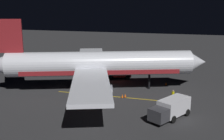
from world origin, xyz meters
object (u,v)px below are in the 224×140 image
ground_crew_worker (173,96)px  traffic_cone_near_left (111,97)px  airliner (96,65)px  traffic_cone_near_right (166,84)px  traffic_cone_under_wing (122,96)px  traffic_cone_far (125,96)px  baggage_truck (171,109)px  catering_truck (116,72)px

ground_crew_worker → traffic_cone_near_left: size_ratio=3.16×
airliner → traffic_cone_near_right: size_ratio=64.68×
ground_crew_worker → traffic_cone_near_right: (-8.18, -1.59, -0.64)m
traffic_cone_near_right → traffic_cone_under_wing: size_ratio=1.00×
ground_crew_worker → traffic_cone_near_left: 9.14m
airliner → traffic_cone_far: 7.07m
traffic_cone_near_left → ground_crew_worker: bearing=97.2°
baggage_truck → catering_truck: size_ratio=0.97×
traffic_cone_near_right → traffic_cone_near_left: bearing=-38.6°
airliner → traffic_cone_far: airliner is taller
airliner → ground_crew_worker: 13.08m
airliner → catering_truck: bearing=170.8°
traffic_cone_far → traffic_cone_near_left: bearing=-59.2°
baggage_truck → traffic_cone_under_wing: size_ratio=11.63×
catering_truck → airliner: bearing=-9.2°
ground_crew_worker → traffic_cone_under_wing: 7.48m
baggage_truck → catering_truck: baggage_truck is taller
traffic_cone_near_left → traffic_cone_near_right: 11.94m
catering_truck → traffic_cone_near_right: catering_truck is taller
baggage_truck → ground_crew_worker: baggage_truck is taller
traffic_cone_far → airliner: bearing=-113.7°
catering_truck → traffic_cone_under_wing: size_ratio=11.97×
baggage_truck → traffic_cone_near_left: size_ratio=11.63×
baggage_truck → traffic_cone_near_right: 14.55m
airliner → traffic_cone_near_left: (3.51, 3.37, -4.01)m
traffic_cone_far → ground_crew_worker: bearing=89.8°
traffic_cone_near_left → baggage_truck: bearing=60.8°
catering_truck → traffic_cone_near_right: bearing=78.1°
traffic_cone_near_left → airliner: bearing=-136.2°
baggage_truck → traffic_cone_near_right: size_ratio=11.63×
traffic_cone_near_right → baggage_truck: bearing=6.6°
traffic_cone_near_left → traffic_cone_far: (-1.17, 1.97, 0.00)m
airliner → ground_crew_worker: (2.36, 12.41, -3.37)m
traffic_cone_near_right → traffic_cone_far: (8.15, -5.49, 0.00)m
traffic_cone_near_left → traffic_cone_far: bearing=120.8°
ground_crew_worker → traffic_cone_far: ground_crew_worker is taller
airliner → catering_truck: (-7.83, 1.27, -3.01)m
airliner → traffic_cone_near_left: size_ratio=64.68×
ground_crew_worker → traffic_cone_near_right: bearing=-169.0°
ground_crew_worker → traffic_cone_near_right: size_ratio=3.16×
airliner → traffic_cone_far: size_ratio=64.68×
catering_truck → traffic_cone_far: bearing=21.8°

